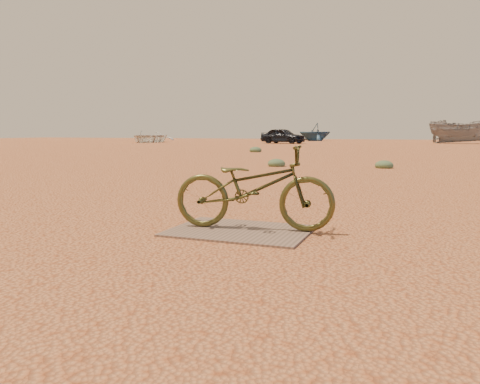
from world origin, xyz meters
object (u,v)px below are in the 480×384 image
(plywood_board, at_px, (240,231))
(bicycle, at_px, (254,187))
(car, at_px, (283,136))
(boat_far_left, at_px, (315,132))
(boat_mid_right, at_px, (463,131))
(boat_near_left, at_px, (148,136))

(plywood_board, height_order, bicycle, bicycle)
(bicycle, relative_size, car, 0.43)
(car, bearing_deg, boat_far_left, 12.90)
(boat_mid_right, bearing_deg, boat_near_left, 101.59)
(plywood_board, relative_size, boat_near_left, 0.27)
(plywood_board, distance_m, car, 36.88)
(car, xyz_separation_m, boat_near_left, (-13.37, -0.70, -0.11))
(boat_near_left, xyz_separation_m, boat_far_left, (13.63, 12.83, 0.44))
(boat_far_left, relative_size, boat_mid_right, 0.67)
(boat_mid_right, bearing_deg, plywood_board, 171.93)
(boat_near_left, height_order, boat_far_left, boat_far_left)
(plywood_board, bearing_deg, boat_mid_right, 82.92)
(bicycle, height_order, boat_far_left, boat_far_left)
(bicycle, bearing_deg, plywood_board, 120.28)
(plywood_board, height_order, boat_near_left, boat_near_left)
(bicycle, xyz_separation_m, car, (-9.86, 35.46, 0.20))
(car, xyz_separation_m, boat_far_left, (0.26, 12.12, 0.33))
(bicycle, height_order, car, car)
(plywood_board, relative_size, car, 0.37)
(car, bearing_deg, boat_mid_right, -55.21)
(car, height_order, boat_far_left, boat_far_left)
(boat_near_left, bearing_deg, bicycle, -63.79)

